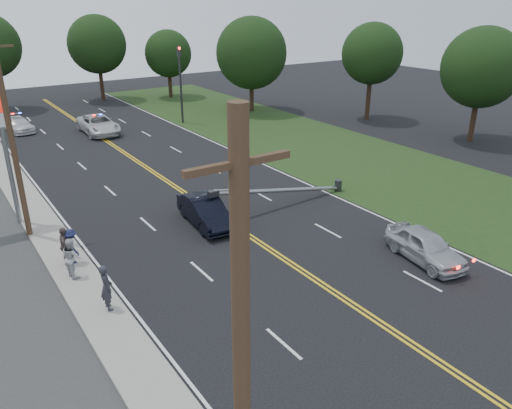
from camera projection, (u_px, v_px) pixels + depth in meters
ground at (325, 286)px, 20.85m from camera, size 120.00×120.00×0.00m
sidewalk at (57, 246)px, 24.11m from camera, size 1.80×70.00×0.12m
grass_verge at (375, 167)px, 35.48m from camera, size 12.00×80.00×0.01m
centerline_yellow at (209, 209)px, 28.49m from camera, size 0.36×80.00×0.00m
traffic_signal at (180, 78)px, 46.45m from camera, size 0.28×0.41×7.05m
fallen_streetlight at (289, 190)px, 28.78m from camera, size 9.36×0.44×1.91m
utility_pole_near at (242, 408)px, 8.02m from camera, size 1.60×0.28×10.00m
utility_pole_mid at (11, 138)px, 23.30m from camera, size 1.60×0.28×10.00m
tree_7 at (97, 44)px, 56.33m from camera, size 6.48×6.48×9.51m
tree_8 at (168, 54)px, 58.51m from camera, size 5.43×5.43×7.79m
tree_9 at (252, 53)px, 50.81m from camera, size 7.23×7.23×9.53m
tree_12 at (482, 68)px, 39.71m from camera, size 6.41×6.41×9.21m
tree_13 at (372, 54)px, 47.03m from camera, size 5.72×5.72×9.14m
crashed_sedan at (205, 211)px, 26.30m from camera, size 2.01×4.68×1.50m
waiting_sedan at (425, 246)px, 22.67m from camera, size 2.41×4.48×1.45m
emergency_a at (98, 124)px, 44.03m from camera, size 2.74×5.76×1.59m
emergency_b at (18, 125)px, 44.69m from camera, size 2.28×4.57×1.27m
bystander_a at (106, 287)px, 18.83m from camera, size 0.45×0.69×1.87m
bystander_b at (72, 257)px, 21.10m from camera, size 0.78×0.94×1.76m
bystander_c at (72, 246)px, 22.21m from camera, size 0.77×1.14×1.63m
bystander_d at (65, 246)px, 22.06m from camera, size 0.68×1.11×1.77m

